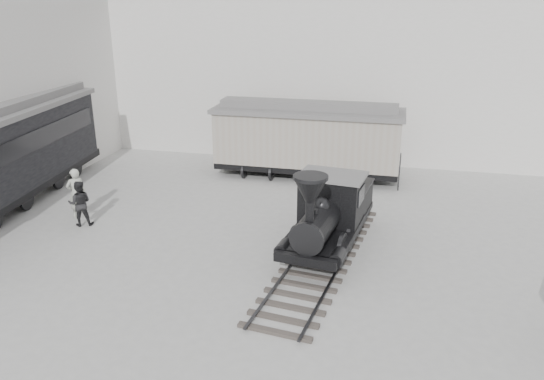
% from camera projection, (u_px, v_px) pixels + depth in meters
% --- Properties ---
extents(ground, '(90.00, 90.00, 0.00)m').
position_uv_depth(ground, '(246.00, 307.00, 14.19)').
color(ground, '#9E9E9B').
extents(north_wall, '(34.00, 2.51, 11.00)m').
position_uv_depth(north_wall, '(327.00, 46.00, 26.01)').
color(north_wall, silver).
rests_on(north_wall, ground).
extents(west_pavilion, '(7.00, 12.11, 9.00)m').
position_uv_depth(west_pavilion, '(6.00, 73.00, 24.90)').
color(west_pavilion, silver).
rests_on(west_pavilion, ground).
extents(locomotive, '(3.09, 9.11, 3.16)m').
position_uv_depth(locomotive, '(328.00, 217.00, 16.99)').
color(locomotive, '#3F3934').
rests_on(locomotive, ground).
extents(boxcar, '(8.51, 2.68, 3.48)m').
position_uv_depth(boxcar, '(307.00, 138.00, 23.97)').
color(boxcar, black).
rests_on(boxcar, ground).
extents(visitor_a, '(0.82, 0.80, 1.89)m').
position_uv_depth(visitor_a, '(76.00, 193.00, 19.77)').
color(visitor_a, beige).
rests_on(visitor_a, ground).
extents(visitor_b, '(1.00, 0.91, 1.68)m').
position_uv_depth(visitor_b, '(80.00, 203.00, 19.05)').
color(visitor_b, black).
rests_on(visitor_b, ground).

